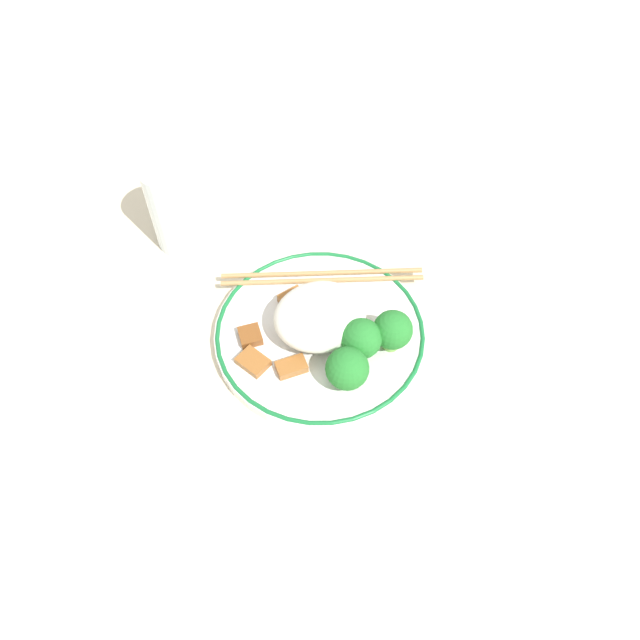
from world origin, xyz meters
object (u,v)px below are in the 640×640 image
broccoli_back_center (361,339)px  broccoli_back_right (393,330)px  drinking_glass (177,206)px  plate (320,333)px  chopsticks (322,277)px  broccoli_back_left (347,369)px

broccoli_back_center → broccoli_back_right: broccoli_back_center is taller
drinking_glass → plate: bearing=-58.6°
plate → chopsticks: chopsticks is taller
broccoli_back_left → chopsticks: 0.14m
broccoli_back_right → chopsticks: broccoli_back_right is taller
broccoli_back_center → plate: bearing=127.0°
chopsticks → drinking_glass: 0.19m
broccoli_back_right → chopsticks: (-0.04, 0.11, -0.03)m
broccoli_back_right → broccoli_back_center: bearing=-177.9°
plate → broccoli_back_left: broccoli_back_left is taller
drinking_glass → broccoli_back_left: bearing=-64.7°
broccoli_back_center → drinking_glass: drinking_glass is taller
broccoli_back_right → drinking_glass: (-0.19, 0.24, 0.02)m
plate → broccoli_back_center: bearing=-53.0°
plate → broccoli_back_center: size_ratio=4.50×
broccoli_back_left → drinking_glass: size_ratio=0.43×
plate → broccoli_back_left: size_ratio=4.72×
broccoli_back_center → broccoli_back_right: size_ratio=1.02×
broccoli_back_left → chopsticks: broccoli_back_left is taller
broccoli_back_center → broccoli_back_left: bearing=-131.2°
plate → broccoli_back_right: (0.07, -0.04, 0.03)m
broccoli_back_center → chopsticks: bearing=93.9°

